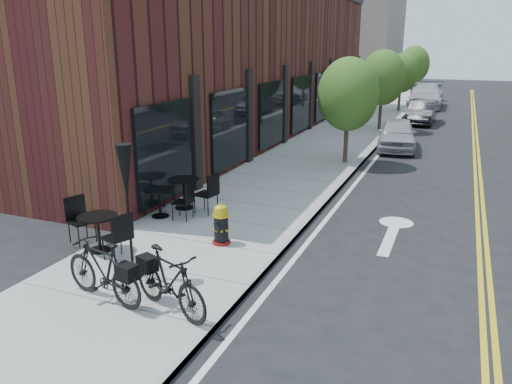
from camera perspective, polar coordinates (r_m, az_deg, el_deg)
The scene contains 18 objects.
ground at distance 10.58m, azimuth 2.57°, elevation -7.74°, with size 120.00×120.00×0.00m, color black.
sidewalk_near at distance 20.25m, azimuth 6.85°, elevation 4.23°, with size 4.00×70.00×0.12m, color #9E9B93.
building_near at distance 25.07m, azimuth -0.57°, elevation 14.64°, with size 5.00×28.00×7.00m, color #3E1414.
bg_building_left at distance 58.19m, azimuth 11.67°, elevation 16.91°, with size 8.00×14.00×10.00m, color #726656.
tree_near_a at distance 18.57m, azimuth 10.50°, elevation 10.91°, with size 2.20×2.20×3.81m.
tree_near_b at distance 26.42m, azimuth 14.27°, elevation 12.54°, with size 2.30×2.30×3.98m.
tree_near_c at distance 34.35m, azimuth 16.28°, elevation 12.91°, with size 2.10×2.10×3.67m.
tree_near_d at distance 42.29m, azimuth 17.60°, elevation 13.73°, with size 2.40×2.40×4.11m.
fire_hydrant at distance 10.96m, azimuth -4.02°, elevation -3.72°, with size 0.50×0.50×0.93m.
bicycle_left at distance 8.93m, azimuth -17.11°, elevation -8.56°, with size 0.52×1.84×1.11m, color black.
bicycle_right at distance 8.31m, azimuth -9.86°, elevation -10.06°, with size 0.51×1.82×1.09m, color black.
bistro_set_a at distance 11.04m, azimuth -17.57°, elevation -3.93°, with size 1.94×1.11×1.02m.
bistro_set_b at distance 13.38m, azimuth -8.25°, elevation 0.33°, with size 2.00×0.96×1.06m.
bistro_set_c at distance 12.84m, azimuth -10.96°, elevation -0.77°, with size 1.75×0.79×0.94m.
patio_umbrella at distance 9.30m, azimuth -14.61°, elevation 0.98°, with size 0.41×0.41×2.54m.
parked_car_a at distance 22.23m, azimuth 15.81°, elevation 6.39°, with size 1.55×3.86×1.32m, color #A2A3AA.
parked_car_b at distance 30.00m, azimuth 18.40°, elevation 8.65°, with size 1.36×3.90×1.29m, color black.
parked_car_c at distance 37.80m, azimuth 18.82°, elevation 10.35°, with size 2.26×5.56×1.61m, color #B3B3B8.
Camera 1 is at (3.22, -9.09, 4.36)m, focal length 35.00 mm.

